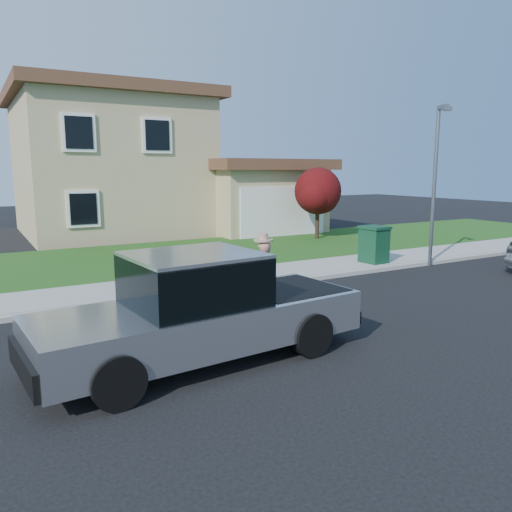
# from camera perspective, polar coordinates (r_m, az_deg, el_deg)

# --- Properties ---
(ground) EXTENTS (80.00, 80.00, 0.00)m
(ground) POSITION_cam_1_polar(r_m,az_deg,el_deg) (11.01, 5.98, -6.94)
(ground) COLOR black
(ground) RESTS_ON ground
(curb) EXTENTS (40.00, 0.20, 0.12)m
(curb) POSITION_cam_1_polar(r_m,az_deg,el_deg) (13.86, 2.30, -3.12)
(curb) COLOR gray
(curb) RESTS_ON ground
(sidewalk) EXTENTS (40.00, 2.00, 0.15)m
(sidewalk) POSITION_cam_1_polar(r_m,az_deg,el_deg) (14.77, 0.02, -2.23)
(sidewalk) COLOR gray
(sidewalk) RESTS_ON ground
(lawn) EXTENTS (40.00, 7.00, 0.10)m
(lawn) POSITION_cam_1_polar(r_m,az_deg,el_deg) (18.74, -6.87, 0.21)
(lawn) COLOR #174212
(lawn) RESTS_ON ground
(house) EXTENTS (14.00, 11.30, 6.85)m
(house) POSITION_cam_1_polar(r_m,az_deg,el_deg) (26.01, -13.32, 9.60)
(house) COLOR tan
(house) RESTS_ON ground
(pickup_truck) EXTENTS (5.75, 2.37, 1.85)m
(pickup_truck) POSITION_cam_1_polar(r_m,az_deg,el_deg) (8.36, -6.33, -6.27)
(pickup_truck) COLOR black
(pickup_truck) RESTS_ON ground
(woman) EXTENTS (0.66, 0.52, 1.77)m
(woman) POSITION_cam_1_polar(r_m,az_deg,el_deg) (11.23, 0.83, -2.13)
(woman) COLOR tan
(woman) RESTS_ON ground
(ornamental_tree) EXTENTS (2.31, 2.08, 3.16)m
(ornamental_tree) POSITION_cam_1_polar(r_m,az_deg,el_deg) (22.55, 7.13, 7.13)
(ornamental_tree) COLOR black
(ornamental_tree) RESTS_ON lawn
(trash_bin) EXTENTS (0.79, 0.89, 1.20)m
(trash_bin) POSITION_cam_1_polar(r_m,az_deg,el_deg) (16.78, 13.33, 1.33)
(trash_bin) COLOR #0F3820
(trash_bin) RESTS_ON sidewalk
(street_lamp) EXTENTS (0.41, 0.67, 5.16)m
(street_lamp) POSITION_cam_1_polar(r_m,az_deg,el_deg) (17.29, 19.84, 8.52)
(street_lamp) COLOR slate
(street_lamp) RESTS_ON ground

